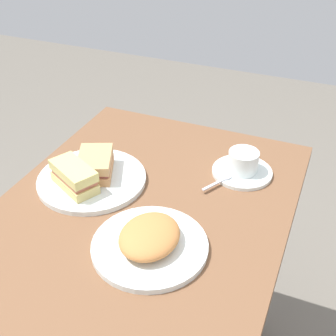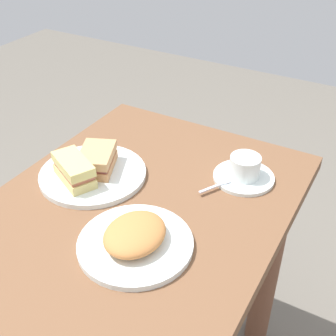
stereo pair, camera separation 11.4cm
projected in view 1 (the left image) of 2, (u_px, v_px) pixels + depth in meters
dining_table at (105, 317)px, 0.99m from camera, size 1.29×0.68×0.77m
sandwich_plate at (92, 179)px, 1.14m from camera, size 0.28×0.28×0.01m
sandwich_front at (95, 164)px, 1.13m from camera, size 0.15×0.12×0.05m
sandwich_back at (74, 177)px, 1.08m from camera, size 0.12×0.14×0.06m
coffee_saucer at (242, 172)px, 1.17m from camera, size 0.16×0.16×0.01m
coffee_cup at (243, 160)px, 1.15m from camera, size 0.10×0.08×0.06m
spoon at (222, 180)px, 1.13m from camera, size 0.09×0.06×0.01m
side_plate at (150, 246)px, 0.94m from camera, size 0.25×0.25×0.01m
side_food_pile at (150, 236)px, 0.92m from camera, size 0.15×0.12×0.04m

